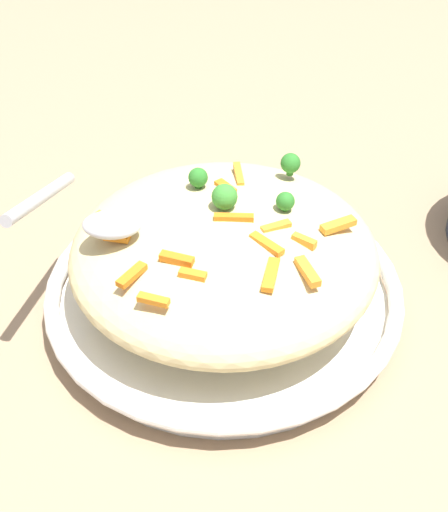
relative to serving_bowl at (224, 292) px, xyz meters
name	(u,v)px	position (x,y,z in m)	size (l,w,h in m)	color
ground_plane	(224,306)	(0.00, 0.00, -0.02)	(2.40, 2.40, 0.00)	#9E7F60
serving_bowl	(224,292)	(0.00, 0.00, 0.00)	(0.37, 0.37, 0.04)	white
pasta_mound	(224,252)	(0.00, 0.00, 0.06)	(0.31, 0.31, 0.08)	#DBC689
carrot_piece_0	(153,300)	(0.06, 0.11, 0.09)	(0.03, 0.01, 0.01)	orange
carrot_piece_1	(239,175)	(-0.01, -0.08, 0.09)	(0.04, 0.01, 0.01)	orange
carrot_piece_2	(276,227)	(-0.05, 0.01, 0.09)	(0.03, 0.01, 0.01)	orange
carrot_piece_3	(234,221)	(-0.01, 0.00, 0.10)	(0.04, 0.01, 0.01)	orange
carrot_piece_4	(271,275)	(-0.04, 0.07, 0.09)	(0.04, 0.01, 0.01)	orange
carrot_piece_5	(308,272)	(-0.08, 0.07, 0.09)	(0.04, 0.01, 0.01)	orange
carrot_piece_6	(110,220)	(0.11, 0.00, 0.09)	(0.04, 0.01, 0.01)	orange
carrot_piece_7	(339,228)	(-0.11, 0.00, 0.09)	(0.04, 0.01, 0.01)	orange
carrot_piece_8	(132,275)	(0.08, 0.08, 0.09)	(0.03, 0.01, 0.01)	orange
carrot_piece_9	(177,259)	(0.04, 0.06, 0.10)	(0.03, 0.01, 0.01)	orange
carrot_piece_10	(304,241)	(-0.08, 0.03, 0.09)	(0.02, 0.01, 0.01)	orange
carrot_piece_11	(267,244)	(-0.04, 0.04, 0.10)	(0.04, 0.01, 0.01)	orange
carrot_piece_12	(193,274)	(0.03, 0.08, 0.09)	(0.02, 0.01, 0.01)	orange
carrot_piece_13	(229,187)	(0.00, -0.06, 0.09)	(0.03, 0.01, 0.01)	orange
carrot_piece_14	(117,236)	(0.10, 0.02, 0.09)	(0.02, 0.01, 0.01)	orange
broccoli_floret_0	(285,202)	(-0.06, -0.02, 0.10)	(0.02, 0.02, 0.02)	#296820
broccoli_floret_1	(198,178)	(0.03, -0.06, 0.10)	(0.02, 0.02, 0.02)	#296820
broccoli_floret_2	(226,197)	(0.00, -0.02, 0.11)	(0.03, 0.03, 0.03)	#377928
broccoli_floret_3	(290,163)	(-0.07, -0.09, 0.10)	(0.02, 0.02, 0.02)	#296820
serving_spoon	(88,216)	(0.13, 0.02, 0.11)	(0.11, 0.14, 0.06)	#B7B7BC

